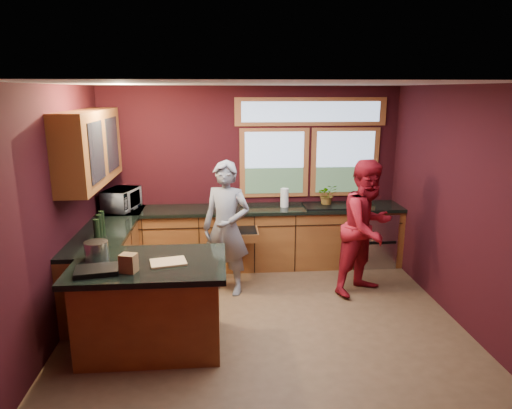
{
  "coord_description": "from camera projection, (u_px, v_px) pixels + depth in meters",
  "views": [
    {
      "loc": [
        -0.49,
        -4.88,
        2.64
      ],
      "look_at": [
        -0.06,
        0.4,
        1.3
      ],
      "focal_mm": 32.0,
      "sensor_mm": 36.0,
      "label": 1
    }
  ],
  "objects": [
    {
      "name": "floor",
      "position": [
        264.0,
        319.0,
        5.4
      ],
      "size": [
        4.5,
        4.5,
        0.0
      ],
      "primitive_type": "plane",
      "color": "brown",
      "rests_on": "ground"
    },
    {
      "name": "room_shell",
      "position": [
        210.0,
        165.0,
        5.23
      ],
      "size": [
        4.52,
        4.02,
        2.71
      ],
      "color": "black",
      "rests_on": "ground"
    },
    {
      "name": "back_counter",
      "position": [
        266.0,
        237.0,
        6.95
      ],
      "size": [
        4.5,
        0.64,
        0.93
      ],
      "color": "brown",
      "rests_on": "floor"
    },
    {
      "name": "left_counter",
      "position": [
        109.0,
        261.0,
        5.96
      ],
      "size": [
        0.64,
        2.3,
        0.93
      ],
      "color": "brown",
      "rests_on": "floor"
    },
    {
      "name": "island",
      "position": [
        151.0,
        304.0,
        4.73
      ],
      "size": [
        1.55,
        1.05,
        0.95
      ],
      "color": "brown",
      "rests_on": "floor"
    },
    {
      "name": "person_grey",
      "position": [
        226.0,
        228.0,
        5.94
      ],
      "size": [
        0.76,
        0.65,
        1.77
      ],
      "primitive_type": "imported",
      "rotation": [
        0.0,
        0.0,
        -0.41
      ],
      "color": "slate",
      "rests_on": "floor"
    },
    {
      "name": "person_red",
      "position": [
        367.0,
        228.0,
        5.94
      ],
      "size": [
        1.1,
        1.04,
        1.79
      ],
      "primitive_type": "imported",
      "rotation": [
        0.0,
        0.0,
        0.58
      ],
      "color": "maroon",
      "rests_on": "floor"
    },
    {
      "name": "microwave",
      "position": [
        121.0,
        200.0,
        6.63
      ],
      "size": [
        0.51,
        0.65,
        0.31
      ],
      "primitive_type": "imported",
      "rotation": [
        0.0,
        0.0,
        1.32
      ],
      "color": "#999999",
      "rests_on": "left_counter"
    },
    {
      "name": "potted_plant",
      "position": [
        327.0,
        195.0,
        6.92
      ],
      "size": [
        0.29,
        0.25,
        0.32
      ],
      "primitive_type": "imported",
      "color": "#999999",
      "rests_on": "back_counter"
    },
    {
      "name": "paper_towel",
      "position": [
        284.0,
        198.0,
        6.82
      ],
      "size": [
        0.12,
        0.12,
        0.28
      ],
      "primitive_type": "cylinder",
      "color": "silver",
      "rests_on": "back_counter"
    },
    {
      "name": "cutting_board",
      "position": [
        168.0,
        262.0,
        4.58
      ],
      "size": [
        0.4,
        0.32,
        0.02
      ],
      "primitive_type": "cube",
      "rotation": [
        0.0,
        0.0,
        0.22
      ],
      "color": "tan",
      "rests_on": "island"
    },
    {
      "name": "stock_pot",
      "position": [
        96.0,
        250.0,
        4.7
      ],
      "size": [
        0.24,
        0.24,
        0.18
      ],
      "primitive_type": "cylinder",
      "color": "#B9B9BE",
      "rests_on": "island"
    },
    {
      "name": "paper_bag",
      "position": [
        129.0,
        263.0,
        4.34
      ],
      "size": [
        0.18,
        0.16,
        0.18
      ],
      "primitive_type": "cube",
      "rotation": [
        0.0,
        0.0,
        -0.29
      ],
      "color": "brown",
      "rests_on": "island"
    },
    {
      "name": "black_tray",
      "position": [
        97.0,
        270.0,
        4.33
      ],
      "size": [
        0.44,
        0.35,
        0.05
      ],
      "primitive_type": "cube",
      "rotation": [
        0.0,
        0.0,
        0.18
      ],
      "color": "black",
      "rests_on": "island"
    }
  ]
}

